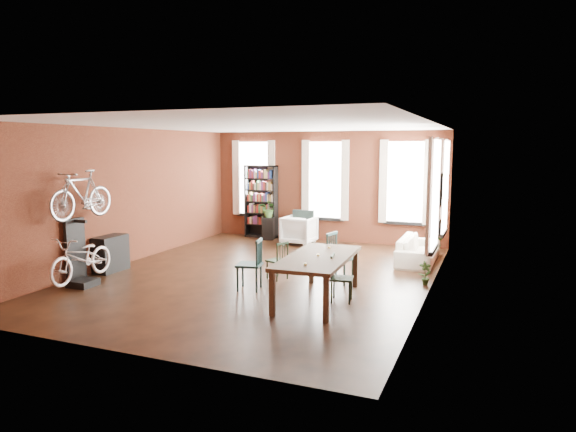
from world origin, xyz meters
The scene contains 19 objects.
room centered at (0.25, 0.62, 2.14)m, with size 9.00×9.04×3.22m.
dining_table centered at (1.70, -1.24, 0.41)m, with size 1.08×2.38×0.81m, color brown.
dining_chair_a centered at (0.24, -1.07, 0.50)m, with size 0.46×0.46×0.99m, color #183436.
dining_chair_b centered at (0.43, -0.15, 0.40)m, with size 0.37×0.37×0.80m, color black.
dining_chair_c centered at (2.12, -1.16, 0.43)m, with size 0.39×0.39×0.85m, color black.
dining_chair_d centered at (1.73, 0.09, 0.51)m, with size 0.47×0.47×1.02m, color #1B3B3B.
bookshelf centered at (-2.00, 4.30, 1.10)m, with size 1.00×0.32×2.20m, color black.
white_armchair centered at (-0.52, 3.67, 0.44)m, with size 0.86×0.80×0.88m, color silver.
cream_sofa centered at (2.95, 2.60, 0.41)m, with size 2.08×0.61×0.81m, color beige.
striped_rug centered at (0.44, 1.90, 0.01)m, with size 0.87×1.40×0.01m, color black.
bike_trainer centered at (-2.94, -2.11, 0.07)m, with size 0.47×0.47×0.14m, color black.
bike_wall_rack centered at (-3.40, -1.80, 0.65)m, with size 0.16×0.60×1.30m, color black.
console_table centered at (-3.28, -0.90, 0.40)m, with size 0.40×0.80×0.80m, color black.
plant_stand centered at (-1.63, 4.02, 0.33)m, with size 0.33×0.33×0.67m, color black.
plant_by_sofa centered at (3.27, 3.52, 0.15)m, with size 0.37×0.67×0.30m, color #2C5722.
plant_small centered at (3.37, 0.54, 0.09)m, with size 0.25×0.48×0.17m, color #2A4E1F.
bicycle_floor centered at (-2.92, -2.12, 0.99)m, with size 0.59×0.90×1.70m, color silver.
bicycle_hung centered at (-3.15, -1.80, 2.13)m, with size 0.47×1.00×1.66m, color #A5A8AD.
plant_on_stand centered at (-1.61, 4.01, 0.87)m, with size 0.47×0.52×0.41m, color #345E25.
Camera 1 is at (4.57, -9.80, 2.76)m, focal length 32.00 mm.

